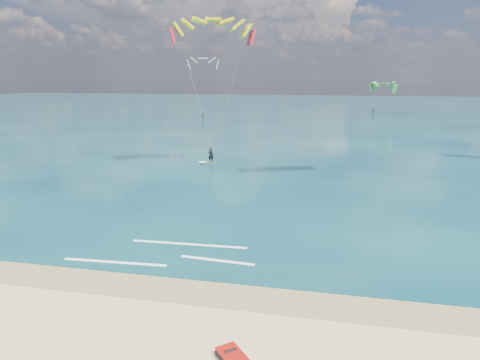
# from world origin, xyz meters

# --- Properties ---
(ground) EXTENTS (320.00, 320.00, 0.00)m
(ground) POSITION_xyz_m (0.00, 40.00, 0.00)
(ground) COLOR tan
(ground) RESTS_ON ground
(wet_sand_strip) EXTENTS (320.00, 2.40, 0.01)m
(wet_sand_strip) POSITION_xyz_m (0.00, 3.00, 0.00)
(wet_sand_strip) COLOR olive
(wet_sand_strip) RESTS_ON ground
(sea) EXTENTS (320.00, 200.00, 0.04)m
(sea) POSITION_xyz_m (0.00, 104.00, 0.02)
(sea) COLOR #092836
(sea) RESTS_ON ground
(kitesurfer_main) EXTENTS (8.61, 7.79, 15.89)m
(kitesurfer_main) POSITION_xyz_m (-3.96, 28.37, 8.23)
(kitesurfer_main) COLOR #AADF1A
(kitesurfer_main) RESTS_ON sea
(shoreline_foam) EXTENTS (9.91, 3.61, 0.01)m
(shoreline_foam) POSITION_xyz_m (-0.28, 6.60, 0.04)
(shoreline_foam) COLOR white
(shoreline_foam) RESTS_ON ground
(distant_kites) EXTENTS (63.57, 32.38, 12.81)m
(distant_kites) POSITION_xyz_m (11.38, 75.90, 5.48)
(distant_kites) COLOR orange
(distant_kites) RESTS_ON ground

